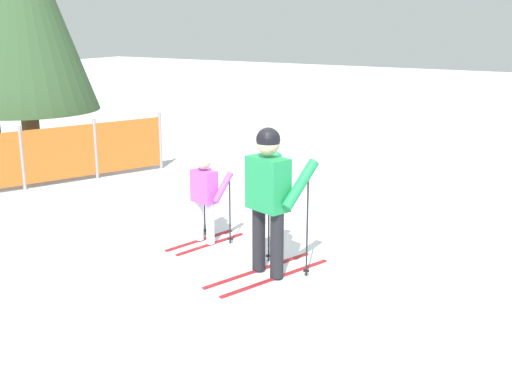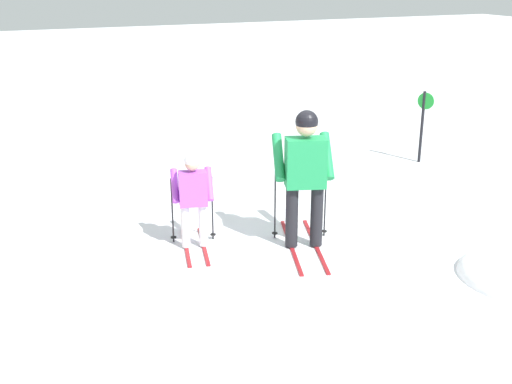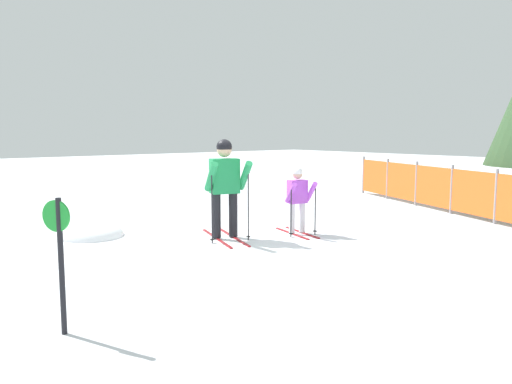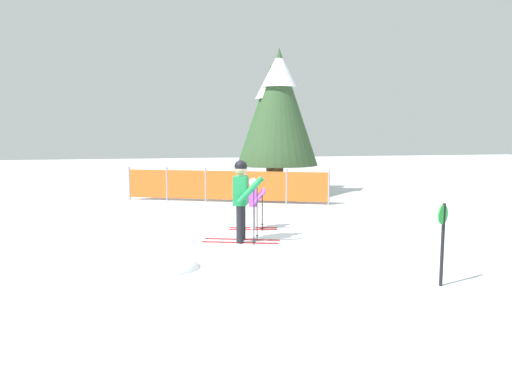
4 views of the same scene
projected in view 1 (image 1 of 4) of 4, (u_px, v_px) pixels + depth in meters
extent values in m
plane|color=white|center=(266.00, 267.00, 7.40)|extent=(60.00, 60.00, 0.00)
cube|color=maroon|center=(259.00, 270.00, 7.28)|extent=(1.51, 0.53, 0.02)
cube|color=maroon|center=(277.00, 278.00, 7.07)|extent=(1.51, 0.53, 0.02)
cylinder|color=black|center=(259.00, 238.00, 7.18)|extent=(0.15, 0.15, 0.74)
cylinder|color=black|center=(277.00, 245.00, 6.97)|extent=(0.15, 0.15, 0.74)
cube|color=#1E8C4C|center=(268.00, 184.00, 6.90)|extent=(0.39, 0.52, 0.58)
cylinder|color=#1E8C4C|center=(264.00, 175.00, 7.24)|extent=(0.50, 0.26, 0.51)
cylinder|color=#1E8C4C|center=(300.00, 184.00, 6.82)|extent=(0.50, 0.26, 0.51)
sphere|color=#D8AD8C|center=(268.00, 144.00, 6.79)|extent=(0.25, 0.25, 0.25)
sphere|color=black|center=(268.00, 140.00, 6.77)|extent=(0.26, 0.26, 0.26)
cylinder|color=black|center=(269.00, 214.00, 7.44)|extent=(0.02, 0.02, 1.16)
cylinder|color=black|center=(269.00, 256.00, 7.58)|extent=(0.07, 0.07, 0.01)
cylinder|color=black|center=(307.00, 227.00, 6.99)|extent=(0.02, 0.02, 1.16)
cylinder|color=black|center=(306.00, 271.00, 7.13)|extent=(0.07, 0.07, 0.01)
cube|color=maroon|center=(200.00, 240.00, 8.26)|extent=(1.09, 0.30, 0.02)
cube|color=maroon|center=(211.00, 244.00, 8.12)|extent=(1.09, 0.30, 0.02)
cylinder|color=silver|center=(199.00, 220.00, 8.19)|extent=(0.10, 0.10, 0.52)
cylinder|color=silver|center=(210.00, 224.00, 8.04)|extent=(0.10, 0.10, 0.52)
cube|color=#B24CD8|center=(204.00, 186.00, 7.99)|extent=(0.26, 0.36, 0.41)
cylinder|color=#B24CD8|center=(201.00, 182.00, 8.22)|extent=(0.34, 0.15, 0.37)
cylinder|color=#B24CD8|center=(223.00, 187.00, 7.95)|extent=(0.34, 0.15, 0.37)
sphere|color=#D8AD8C|center=(204.00, 162.00, 7.91)|extent=(0.17, 0.17, 0.17)
sphere|color=white|center=(203.00, 160.00, 7.90)|extent=(0.18, 0.18, 0.18)
cylinder|color=black|center=(204.00, 205.00, 8.39)|extent=(0.02, 0.02, 0.81)
cylinder|color=black|center=(205.00, 230.00, 8.48)|extent=(0.07, 0.07, 0.01)
cylinder|color=black|center=(230.00, 213.00, 8.06)|extent=(0.02, 0.02, 0.81)
cylinder|color=black|center=(230.00, 239.00, 8.15)|extent=(0.07, 0.07, 0.01)
cylinder|color=gray|center=(22.00, 158.00, 10.58)|extent=(0.06, 0.06, 1.07)
cylinder|color=gray|center=(96.00, 149.00, 11.32)|extent=(0.06, 0.06, 1.07)
cylinder|color=gray|center=(160.00, 141.00, 12.07)|extent=(0.06, 0.06, 1.07)
cube|color=orange|center=(60.00, 153.00, 10.95)|extent=(1.20, 0.51, 0.90)
cube|color=orange|center=(129.00, 145.00, 11.70)|extent=(1.20, 0.51, 0.90)
cylinder|color=#4C3823|center=(32.00, 137.00, 12.49)|extent=(0.34, 0.34, 1.06)
cone|color=#32512E|center=(19.00, 4.00, 11.83)|extent=(2.69, 2.69, 3.94)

